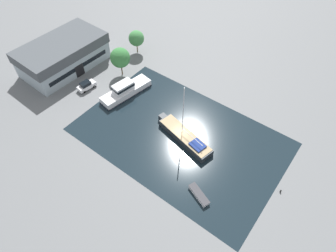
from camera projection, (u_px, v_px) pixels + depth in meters
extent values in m
plane|color=slate|center=(180.00, 136.00, 57.10)|extent=(440.00, 440.00, 0.00)
cube|color=black|center=(180.00, 136.00, 57.10)|extent=(24.84, 38.49, 0.01)
cube|color=#99A8B2|center=(64.00, 59.00, 69.79)|extent=(19.24, 11.24, 4.16)
cube|color=#474C51|center=(61.00, 47.00, 67.35)|extent=(19.82, 11.58, 2.34)
cube|color=black|center=(80.00, 70.00, 68.03)|extent=(2.27, 0.13, 2.91)
cube|color=black|center=(79.00, 67.00, 67.40)|extent=(16.09, 0.52, 1.04)
cylinder|color=brown|center=(122.00, 69.00, 68.33)|extent=(0.26, 0.26, 2.91)
sphere|color=#387A3D|center=(120.00, 58.00, 65.98)|extent=(4.47, 4.47, 4.47)
cylinder|color=brown|center=(137.00, 48.00, 74.33)|extent=(0.25, 0.25, 2.46)
sphere|color=#428447|center=(136.00, 38.00, 72.34)|extent=(3.78, 3.78, 3.78)
cube|color=silver|center=(87.00, 86.00, 65.63)|extent=(4.29, 2.23, 0.84)
cube|color=black|center=(85.00, 84.00, 64.98)|extent=(2.31, 1.79, 0.68)
cube|color=black|center=(89.00, 82.00, 65.52)|extent=(0.21, 1.40, 0.54)
cylinder|color=black|center=(90.00, 83.00, 66.89)|extent=(0.62, 0.27, 0.60)
cylinder|color=black|center=(94.00, 86.00, 66.17)|extent=(0.62, 0.27, 0.60)
cylinder|color=black|center=(80.00, 89.00, 65.68)|extent=(0.62, 0.27, 0.60)
cylinder|color=black|center=(84.00, 92.00, 64.97)|extent=(0.62, 0.27, 0.60)
cube|color=#23282D|center=(185.00, 137.00, 56.11)|extent=(5.50, 12.34, 1.28)
cube|color=#23282D|center=(163.00, 118.00, 59.44)|extent=(1.57, 1.46, 1.28)
cube|color=tan|center=(185.00, 135.00, 55.60)|extent=(5.28, 11.85, 0.08)
cylinder|color=silver|center=(183.00, 112.00, 51.90)|extent=(0.16, 0.16, 10.97)
cylinder|color=silver|center=(192.00, 137.00, 53.84)|extent=(1.29, 5.29, 0.12)
cube|color=navy|center=(198.00, 145.00, 53.80)|extent=(2.60, 3.02, 0.30)
cube|color=white|center=(126.00, 91.00, 64.39)|extent=(11.99, 5.07, 1.49)
cube|color=black|center=(126.00, 93.00, 64.85)|extent=(12.12, 5.16, 0.18)
cube|color=silver|center=(123.00, 87.00, 62.93)|extent=(4.74, 3.01, 1.70)
cube|color=black|center=(123.00, 86.00, 62.80)|extent=(4.83, 3.09, 0.55)
cube|color=white|center=(199.00, 195.00, 48.57)|extent=(2.68, 4.40, 0.64)
cube|color=#333338|center=(199.00, 194.00, 48.30)|extent=(2.81, 4.58, 0.08)
cylinder|color=black|center=(280.00, 191.00, 49.15)|extent=(0.23, 0.23, 0.36)
sphere|color=black|center=(281.00, 191.00, 48.96)|extent=(0.26, 0.26, 0.26)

